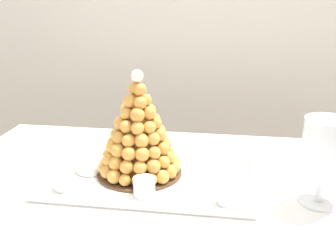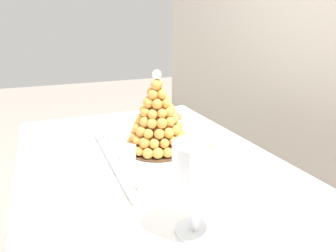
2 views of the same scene
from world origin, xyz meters
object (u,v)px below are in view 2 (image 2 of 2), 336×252
object	(u,v)px
croquembouche	(157,120)
dessert_cup_centre	(145,181)
dessert_cup_left	(115,132)
macaron_goblet	(197,175)
serving_tray	(153,155)
wine_glass	(181,115)
creme_brulee_ramekin	(146,134)
dessert_cup_mid_left	(128,153)

from	to	relation	value
croquembouche	dessert_cup_centre	xyz separation A→B (m)	(0.27, -0.14, -0.10)
dessert_cup_left	macaron_goblet	xyz separation A→B (m)	(0.70, 0.04, 0.12)
dessert_cup_left	macaron_goblet	world-z (taller)	macaron_goblet
croquembouche	serving_tray	bearing A→B (deg)	-41.46
serving_tray	wine_glass	xyz separation A→B (m)	(-0.11, 0.17, 0.12)
dessert_cup_centre	creme_brulee_ramekin	distance (m)	0.45
dessert_cup_left	dessert_cup_mid_left	bearing A→B (deg)	-0.74
serving_tray	dessert_cup_centre	bearing A→B (deg)	-25.02
dessert_cup_centre	creme_brulee_ramekin	world-z (taller)	dessert_cup_centre
dessert_cup_left	wine_glass	xyz separation A→B (m)	(0.12, 0.27, 0.09)
dessert_cup_centre	wine_glass	bearing A→B (deg)	140.30
wine_glass	creme_brulee_ramekin	bearing A→B (deg)	-121.37
dessert_cup_centre	dessert_cup_left	bearing A→B (deg)	178.41
creme_brulee_ramekin	wine_glass	distance (m)	0.19
dessert_cup_left	dessert_cup_mid_left	xyz separation A→B (m)	(0.24, -0.00, -0.00)
wine_glass	dessert_cup_mid_left	bearing A→B (deg)	-67.74
macaron_goblet	wine_glass	bearing A→B (deg)	158.25
dessert_cup_mid_left	creme_brulee_ramekin	world-z (taller)	dessert_cup_mid_left
dessert_cup_left	croquembouche	bearing A→B (deg)	34.06
croquembouche	dessert_cup_mid_left	bearing A→B (deg)	-72.14
dessert_cup_centre	dessert_cup_mid_left	bearing A→B (deg)	177.54
croquembouche	dessert_cup_left	world-z (taller)	croquembouche
serving_tray	dessert_cup_centre	world-z (taller)	dessert_cup_centre
serving_tray	dessert_cup_mid_left	xyz separation A→B (m)	(0.00, -0.10, 0.03)
serving_tray	dessert_cup_centre	xyz separation A→B (m)	(0.23, -0.11, 0.02)
dessert_cup_centre	macaron_goblet	world-z (taller)	macaron_goblet
croquembouche	dessert_cup_mid_left	distance (m)	0.17
croquembouche	dessert_cup_left	bearing A→B (deg)	-145.94
serving_tray	dessert_cup_left	size ratio (longest dim) A/B	10.37
dessert_cup_left	dessert_cup_centre	bearing A→B (deg)	-1.59
serving_tray	dessert_cup_left	world-z (taller)	dessert_cup_left
serving_tray	macaron_goblet	xyz separation A→B (m)	(0.47, -0.06, 0.15)
dessert_cup_mid_left	creme_brulee_ramekin	xyz separation A→B (m)	(-0.20, 0.13, -0.01)
croquembouche	dessert_cup_mid_left	xyz separation A→B (m)	(0.04, -0.13, -0.10)
dessert_cup_mid_left	wine_glass	bearing A→B (deg)	112.26
croquembouche	dessert_cup_mid_left	world-z (taller)	croquembouche
macaron_goblet	wine_glass	xyz separation A→B (m)	(-0.58, 0.23, -0.04)
wine_glass	macaron_goblet	bearing A→B (deg)	-21.75
dessert_cup_left	creme_brulee_ramekin	bearing A→B (deg)	72.86
dessert_cup_mid_left	wine_glass	xyz separation A→B (m)	(-0.11, 0.27, 0.09)
dessert_cup_centre	macaron_goblet	bearing A→B (deg)	11.78
creme_brulee_ramekin	wine_glass	size ratio (longest dim) A/B	0.61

